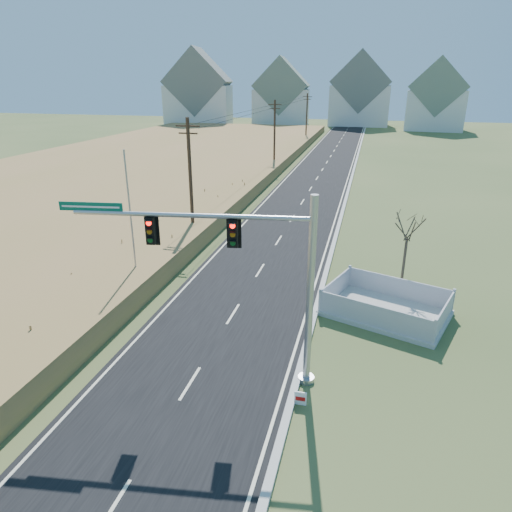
{
  "coord_description": "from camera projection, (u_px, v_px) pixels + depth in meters",
  "views": [
    {
      "loc": [
        6.29,
        -16.15,
        11.49
      ],
      "look_at": [
        1.23,
        4.05,
        3.4
      ],
      "focal_mm": 32.0,
      "sensor_mm": 36.0,
      "label": 1
    }
  ],
  "objects": [
    {
      "name": "open_sign",
      "position": [
        300.0,
        398.0,
        17.1
      ],
      "size": [
        0.46,
        0.07,
        0.57
      ],
      "rotation": [
        0.0,
        0.0,
        0.01
      ],
      "color": "white",
      "rests_on": "ground"
    },
    {
      "name": "flagpole",
      "position": [
        133.0,
        236.0,
        25.86
      ],
      "size": [
        0.36,
        0.36,
        8.02
      ],
      "color": "#B7B5AD",
      "rests_on": "ground"
    },
    {
      "name": "ground",
      "position": [
        207.0,
        357.0,
        20.18
      ],
      "size": [
        260.0,
        260.0,
        0.0
      ],
      "primitive_type": "plane",
      "color": "#3D5027",
      "rests_on": "ground"
    },
    {
      "name": "condo_ne",
      "position": [
        437.0,
        100.0,
        107.2
      ],
      "size": [
        14.12,
        10.51,
        16.52
      ],
      "rotation": [
        0.0,
        0.0,
        -0.1
      ],
      "color": "white",
      "rests_on": "ground"
    },
    {
      "name": "condo_n",
      "position": [
        360.0,
        95.0,
        118.23
      ],
      "size": [
        15.27,
        10.2,
        18.54
      ],
      "color": "white",
      "rests_on": "ground"
    },
    {
      "name": "reed_marsh",
      "position": [
        140.0,
        165.0,
        61.55
      ],
      "size": [
        38.0,
        110.0,
        1.3
      ],
      "primitive_type": "cube",
      "color": "#9B6F46",
      "rests_on": "ground"
    },
    {
      "name": "utility_pole_mid",
      "position": [
        275.0,
        134.0,
        60.65
      ],
      "size": [
        1.8,
        0.26,
        9.0
      ],
      "color": "#422D1E",
      "rests_on": "ground"
    },
    {
      "name": "curb",
      "position": [
        355.0,
        166.0,
        64.42
      ],
      "size": [
        0.3,
        180.0,
        0.18
      ],
      "primitive_type": "cube",
      "color": "#B2AFA8",
      "rests_on": "ground"
    },
    {
      "name": "traffic_signal_mast",
      "position": [
        260.0,
        273.0,
        17.07
      ],
      "size": [
        9.67,
        1.65,
        7.76
      ],
      "rotation": [
        0.0,
        0.0,
        0.14
      ],
      "color": "#9EA0A5",
      "rests_on": "ground"
    },
    {
      "name": "condo_nnw",
      "position": [
        281.0,
        98.0,
        119.39
      ],
      "size": [
        14.93,
        11.17,
        17.03
      ],
      "rotation": [
        0.0,
        0.0,
        0.07
      ],
      "color": "white",
      "rests_on": "ground"
    },
    {
      "name": "bare_tree",
      "position": [
        409.0,
        226.0,
        24.83
      ],
      "size": [
        1.89,
        1.89,
        5.0
      ],
      "color": "#4C3F33",
      "rests_on": "ground"
    },
    {
      "name": "utility_pole_near",
      "position": [
        190.0,
        178.0,
        33.52
      ],
      "size": [
        1.8,
        0.26,
        9.0
      ],
      "color": "#422D1E",
      "rests_on": "ground"
    },
    {
      "name": "fence_enclosure",
      "position": [
        385.0,
        310.0,
        23.74
      ],
      "size": [
        7.03,
        5.88,
        1.37
      ],
      "rotation": [
        0.0,
        0.0,
        -0.34
      ],
      "color": "#B7B5AD",
      "rests_on": "ground"
    },
    {
      "name": "road",
      "position": [
        326.0,
        165.0,
        65.38
      ],
      "size": [
        8.0,
        180.0,
        0.06
      ],
      "primitive_type": "cube",
      "color": "black",
      "rests_on": "ground"
    },
    {
      "name": "condo_nw",
      "position": [
        198.0,
        95.0,
        116.42
      ],
      "size": [
        17.69,
        13.38,
        19.05
      ],
      "rotation": [
        0.0,
        0.0,
        0.14
      ],
      "color": "white",
      "rests_on": "ground"
    },
    {
      "name": "utility_pole_far",
      "position": [
        307.0,
        117.0,
        87.77
      ],
      "size": [
        1.8,
        0.26,
        9.0
      ],
      "color": "#422D1E",
      "rests_on": "ground"
    }
  ]
}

